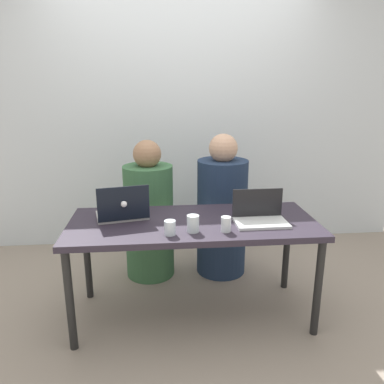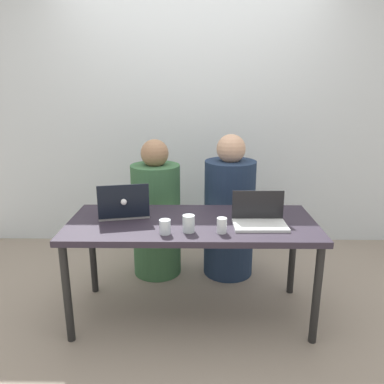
{
  "view_description": "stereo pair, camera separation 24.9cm",
  "coord_description": "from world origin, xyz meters",
  "px_view_note": "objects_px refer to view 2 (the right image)",
  "views": [
    {
      "loc": [
        -0.22,
        -2.32,
        1.57
      ],
      "look_at": [
        0.0,
        0.07,
        0.88
      ],
      "focal_mm": 35.0,
      "sensor_mm": 36.0,
      "label": 1
    },
    {
      "loc": [
        0.03,
        -2.33,
        1.57
      ],
      "look_at": [
        0.0,
        0.07,
        0.88
      ],
      "focal_mm": 35.0,
      "sensor_mm": 36.0,
      "label": 2
    }
  ],
  "objects_px": {
    "laptop_front_right": "(259,218)",
    "water_glass_left": "(165,228)",
    "person_on_left": "(156,216)",
    "person_on_right": "(229,214)",
    "water_glass_center": "(189,225)",
    "water_glass_right": "(222,226)",
    "laptop_back_left": "(124,209)"
  },
  "relations": [
    {
      "from": "water_glass_right",
      "to": "person_on_right",
      "type": "bearing_deg",
      "value": 81.69
    },
    {
      "from": "person_on_right",
      "to": "water_glass_center",
      "type": "distance_m",
      "value": 0.9
    },
    {
      "from": "water_glass_left",
      "to": "water_glass_center",
      "type": "bearing_deg",
      "value": 13.47
    },
    {
      "from": "person_on_left",
      "to": "water_glass_right",
      "type": "height_order",
      "value": "person_on_left"
    },
    {
      "from": "person_on_left",
      "to": "water_glass_left",
      "type": "relative_size",
      "value": 13.0
    },
    {
      "from": "laptop_front_right",
      "to": "laptop_back_left",
      "type": "xyz_separation_m",
      "value": [
        -0.9,
        0.15,
        0.01
      ]
    },
    {
      "from": "person_on_left",
      "to": "laptop_back_left",
      "type": "height_order",
      "value": "person_on_left"
    },
    {
      "from": "water_glass_left",
      "to": "laptop_front_right",
      "type": "bearing_deg",
      "value": 14.88
    },
    {
      "from": "person_on_left",
      "to": "water_glass_center",
      "type": "distance_m",
      "value": 0.9
    },
    {
      "from": "person_on_right",
      "to": "laptop_back_left",
      "type": "height_order",
      "value": "person_on_right"
    },
    {
      "from": "laptop_front_right",
      "to": "water_glass_left",
      "type": "xyz_separation_m",
      "value": [
        -0.59,
        -0.16,
        -0.01
      ]
    },
    {
      "from": "person_on_right",
      "to": "water_glass_right",
      "type": "height_order",
      "value": "person_on_right"
    },
    {
      "from": "laptop_front_right",
      "to": "water_glass_center",
      "type": "distance_m",
      "value": 0.47
    },
    {
      "from": "water_glass_center",
      "to": "person_on_right",
      "type": "bearing_deg",
      "value": 68.43
    },
    {
      "from": "person_on_left",
      "to": "water_glass_right",
      "type": "bearing_deg",
      "value": 106.25
    },
    {
      "from": "water_glass_left",
      "to": "water_glass_right",
      "type": "bearing_deg",
      "value": 3.39
    },
    {
      "from": "laptop_front_right",
      "to": "water_glass_left",
      "type": "height_order",
      "value": "laptop_front_right"
    },
    {
      "from": "water_glass_center",
      "to": "water_glass_left",
      "type": "bearing_deg",
      "value": -166.53
    },
    {
      "from": "person_on_left",
      "to": "water_glass_left",
      "type": "xyz_separation_m",
      "value": [
        0.15,
        -0.85,
        0.23
      ]
    },
    {
      "from": "person_on_right",
      "to": "laptop_back_left",
      "type": "distance_m",
      "value": 0.97
    },
    {
      "from": "laptop_back_left",
      "to": "water_glass_center",
      "type": "xyz_separation_m",
      "value": [
        0.45,
        -0.28,
        -0.01
      ]
    },
    {
      "from": "person_on_right",
      "to": "laptop_back_left",
      "type": "xyz_separation_m",
      "value": [
        -0.77,
        -0.54,
        0.22
      ]
    },
    {
      "from": "laptop_front_right",
      "to": "water_glass_left",
      "type": "relative_size",
      "value": 3.82
    },
    {
      "from": "person_on_left",
      "to": "person_on_right",
      "type": "height_order",
      "value": "person_on_right"
    },
    {
      "from": "person_on_left",
      "to": "person_on_right",
      "type": "xyz_separation_m",
      "value": [
        0.61,
        0.0,
        0.02
      ]
    },
    {
      "from": "person_on_right",
      "to": "water_glass_right",
      "type": "xyz_separation_m",
      "value": [
        -0.12,
        -0.83,
        0.21
      ]
    },
    {
      "from": "person_on_right",
      "to": "laptop_front_right",
      "type": "bearing_deg",
      "value": 113.72
    },
    {
      "from": "person_on_right",
      "to": "water_glass_right",
      "type": "distance_m",
      "value": 0.86
    },
    {
      "from": "person_on_right",
      "to": "laptop_back_left",
      "type": "bearing_deg",
      "value": 48.16
    },
    {
      "from": "water_glass_left",
      "to": "water_glass_right",
      "type": "relative_size",
      "value": 0.95
    },
    {
      "from": "person_on_left",
      "to": "laptop_back_left",
      "type": "distance_m",
      "value": 0.61
    },
    {
      "from": "person_on_right",
      "to": "water_glass_left",
      "type": "bearing_deg",
      "value": 74.57
    }
  ]
}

